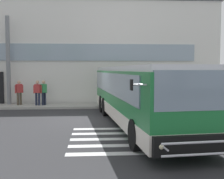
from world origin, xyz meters
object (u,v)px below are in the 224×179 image
Objects in this scene: passenger_near_column at (19,91)px; passenger_by_doorway at (38,91)px; passenger_at_curb_edge at (44,91)px; bus_main_foreground at (139,96)px; entry_support_column at (8,61)px.

passenger_near_column is 1.00× the size of passenger_by_doorway.
bus_main_foreground is at bearing -49.39° from passenger_at_curb_edge.
entry_support_column is 3.62× the size of passenger_at_curb_edge.
bus_main_foreground is 7.43× the size of passenger_near_column.
passenger_near_column is 1.68m from passenger_at_curb_edge.
passenger_near_column is (-7.14, 6.50, -0.26)m from bus_main_foreground.
passenger_near_column is at bearing 137.69° from bus_main_foreground.
passenger_near_column is (0.80, -0.43, -2.10)m from entry_support_column.
passenger_by_doorway is at bearing -18.14° from entry_support_column.
passenger_by_doorway is 1.00× the size of passenger_at_curb_edge.
passenger_at_curb_edge is (1.67, -0.12, 0.00)m from passenger_near_column.
passenger_near_column is 1.00× the size of passenger_at_curb_edge.
entry_support_column is at bearing 151.67° from passenger_near_column.
passenger_near_column and passenger_at_curb_edge have the same top height.
passenger_at_curb_edge is at bearing 19.54° from passenger_by_doorway.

